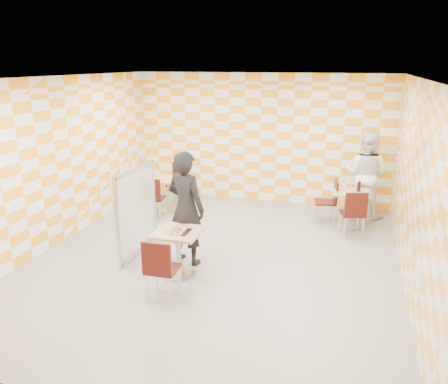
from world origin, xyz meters
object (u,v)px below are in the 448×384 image
at_px(chair_empty_near, 152,195).
at_px(partition, 137,211).
at_px(second_table, 350,203).
at_px(sport_bottle, 344,186).
at_px(soda_bottle, 359,186).
at_px(man_dark, 186,208).
at_px(chair_second_side, 330,198).
at_px(chair_main_front, 160,266).
at_px(empty_table, 169,189).
at_px(chair_second_front, 354,211).
at_px(man_white, 366,174).
at_px(chair_empty_far, 179,180).
at_px(main_table, 178,246).

height_order(chair_empty_near, partition, partition).
xyz_separation_m(second_table, sport_bottle, (-0.14, 0.06, 0.33)).
bearing_deg(soda_bottle, partition, -145.95).
bearing_deg(man_dark, chair_empty_near, -33.22).
bearing_deg(chair_empty_near, chair_second_side, 13.80).
relative_size(chair_main_front, chair_empty_near, 1.00).
bearing_deg(chair_empty_near, empty_table, 80.67).
bearing_deg(chair_second_side, man_dark, -130.10).
distance_m(empty_table, partition, 2.31).
height_order(chair_second_front, man_white, man_white).
distance_m(man_white, soda_bottle, 0.77).
distance_m(chair_main_front, partition, 1.72).
bearing_deg(empty_table, partition, -79.91).
height_order(second_table, empty_table, same).
bearing_deg(chair_main_front, chair_empty_near, 117.38).
xyz_separation_m(chair_main_front, chair_empty_near, (-1.54, 2.98, 0.00)).
height_order(empty_table, chair_empty_far, chair_empty_far).
bearing_deg(soda_bottle, man_white, 80.39).
relative_size(empty_table, chair_second_front, 0.81).
bearing_deg(sport_bottle, empty_table, -176.98).
bearing_deg(chair_main_front, main_table, 93.67).
distance_m(chair_main_front, chair_empty_far, 4.53).
distance_m(chair_empty_far, sport_bottle, 3.82).
xyz_separation_m(chair_second_front, partition, (-3.56, -1.83, 0.25)).
distance_m(main_table, chair_second_side, 3.72).
height_order(chair_second_front, soda_bottle, soda_bottle).
relative_size(partition, soda_bottle, 6.74).
relative_size(chair_second_front, partition, 0.60).
distance_m(main_table, chair_second_front, 3.51).
distance_m(second_table, chair_empty_near, 4.06).
xyz_separation_m(chair_second_front, chair_empty_near, (-4.07, -0.19, 0.00)).
bearing_deg(main_table, man_dark, 97.23).
distance_m(main_table, partition, 1.17).
bearing_deg(empty_table, chair_empty_far, 93.27).
height_order(man_dark, man_white, man_dark).
relative_size(man_dark, man_white, 1.02).
distance_m(chair_empty_near, man_white, 4.56).
relative_size(chair_empty_far, sport_bottle, 4.62).
bearing_deg(chair_main_front, soda_bottle, 55.70).
xyz_separation_m(man_white, sport_bottle, (-0.41, -0.75, -0.09)).
height_order(chair_empty_near, chair_empty_far, same).
height_order(chair_main_front, chair_empty_near, same).
xyz_separation_m(chair_main_front, chair_empty_far, (-1.48, 4.28, 0.00)).
distance_m(partition, man_dark, 0.94).
relative_size(empty_table, chair_empty_near, 0.81).
xyz_separation_m(main_table, soda_bottle, (2.64, 3.01, 0.34)).
bearing_deg(partition, chair_second_front, 27.16).
bearing_deg(second_table, main_table, -130.13).
bearing_deg(chair_empty_far, man_white, 3.77).
relative_size(empty_table, chair_main_front, 0.81).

